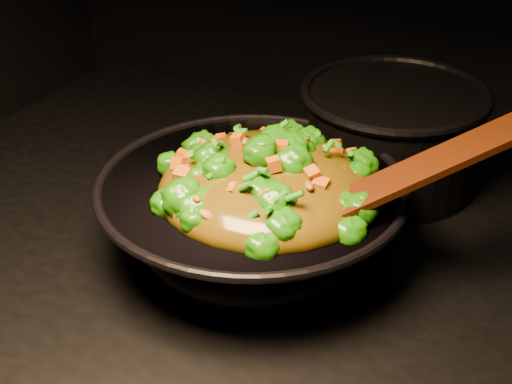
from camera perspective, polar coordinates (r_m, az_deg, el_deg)
The scene contains 4 objects.
wok at distance 0.94m, azimuth -0.28°, elevation -2.11°, with size 0.36×0.36×0.10m, color black, non-canonical shape.
stir_fry at distance 0.88m, azimuth 0.87°, elevation 2.46°, with size 0.25×0.25×0.09m, color #1E6707, non-canonical shape.
spatula at distance 0.85m, azimuth 11.41°, elevation 1.38°, with size 0.31×0.05×0.01m, color #371608.
back_pot at distance 1.11m, azimuth 9.84°, elevation 4.09°, with size 0.25×0.25×0.14m, color black.
Camera 1 is at (0.31, -0.68, 1.47)m, focal length 55.00 mm.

